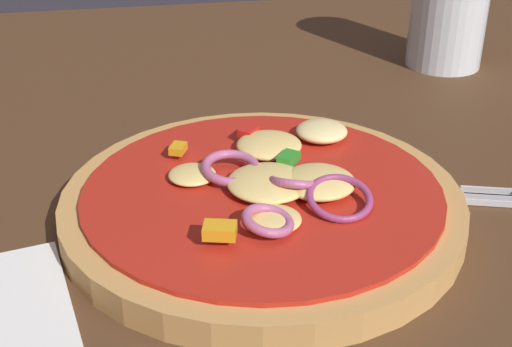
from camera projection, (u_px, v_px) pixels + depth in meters
dining_table at (348, 238)px, 0.44m from camera, size 1.34×1.05×0.03m
pizza at (264, 200)px, 0.42m from camera, size 0.24×0.24×0.04m
beer_glass at (450, 5)px, 0.65m from camera, size 0.07×0.07×0.13m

